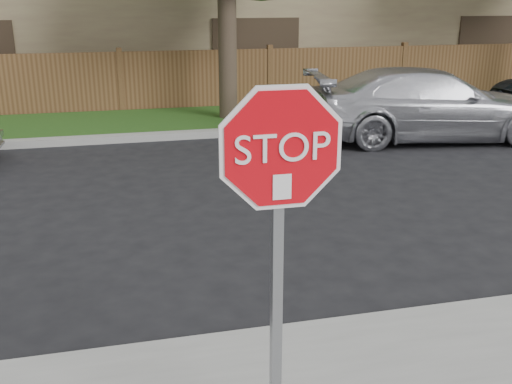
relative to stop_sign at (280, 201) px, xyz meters
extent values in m
plane|color=black|center=(-0.60, 1.48, -1.83)|extent=(90.00, 90.00, 0.00)
cube|color=gray|center=(-0.60, 9.63, -1.75)|extent=(70.00, 0.30, 0.15)
cube|color=#1E4714|center=(-0.60, 11.28, -1.77)|extent=(70.00, 3.00, 0.12)
cube|color=#52341C|center=(-0.60, 12.88, -1.03)|extent=(70.00, 0.12, 1.60)
cylinder|color=#382B21|center=(1.90, 11.18, 0.13)|extent=(0.44, 0.44, 3.92)
cube|color=gray|center=(0.00, 0.05, -0.58)|extent=(0.06, 0.06, 2.30)
cylinder|color=white|center=(0.00, -0.02, 0.32)|extent=(1.01, 0.02, 1.01)
cylinder|color=red|center=(0.00, -0.03, 0.32)|extent=(0.93, 0.02, 0.93)
cube|color=white|center=(0.00, -0.05, 0.10)|extent=(0.11, 0.00, 0.15)
imported|color=silver|center=(5.71, 8.31, -1.07)|extent=(5.46, 2.80, 1.51)
camera|label=1|loc=(-0.91, -3.16, 1.14)|focal=42.00mm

